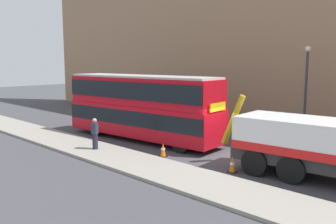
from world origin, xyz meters
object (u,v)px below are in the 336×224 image
traffic_cone_near_bus (163,150)px  traffic_cone_midway (232,165)px  pedestrian_onlooker (95,134)px  street_lamp (306,85)px  double_decker_bus (142,105)px

traffic_cone_near_bus → traffic_cone_midway: bearing=3.7°
pedestrian_onlooker → traffic_cone_midway: bearing=-16.2°
pedestrian_onlooker → traffic_cone_midway: 7.82m
traffic_cone_midway → street_lamp: size_ratio=0.12×
double_decker_bus → pedestrian_onlooker: 4.02m
traffic_cone_near_bus → double_decker_bus: bearing=152.9°
traffic_cone_near_bus → pedestrian_onlooker: bearing=-151.5°
pedestrian_onlooker → traffic_cone_near_bus: pedestrian_onlooker is taller
traffic_cone_near_bus → traffic_cone_midway: same height
double_decker_bus → traffic_cone_near_bus: (3.82, -1.95, -1.89)m
double_decker_bus → street_lamp: 10.17m
traffic_cone_midway → street_lamp: bearing=92.7°
traffic_cone_near_bus → street_lamp: 9.95m
traffic_cone_midway → traffic_cone_near_bus: bearing=-176.3°
double_decker_bus → traffic_cone_midway: 8.32m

